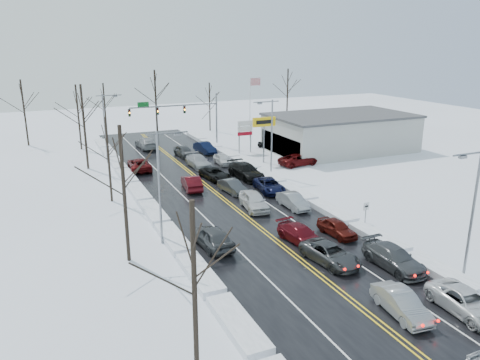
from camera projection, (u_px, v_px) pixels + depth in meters
name	position (u px, v px, depth m)	size (l,w,h in m)	color
ground	(240.00, 212.00, 43.97)	(160.00, 160.00, 0.00)	white
road_surface	(231.00, 205.00, 45.72)	(14.00, 84.00, 0.01)	black
snow_bank_left	(155.00, 217.00, 42.78)	(1.61, 72.00, 0.53)	white
snow_bank_right	(299.00, 195.00, 48.66)	(1.61, 72.00, 0.53)	white
traffic_signal_mast	(184.00, 112.00, 68.30)	(13.28, 0.39, 8.00)	slate
tires_plus_sign	(264.00, 125.00, 60.64)	(3.20, 0.34, 6.00)	slate
used_vehicles_sign	(245.00, 130.00, 66.39)	(2.20, 0.22, 4.65)	slate
speed_limit_sign	(366.00, 210.00, 39.66)	(0.55, 0.09, 2.35)	slate
flagpole	(251.00, 103.00, 74.47)	(1.87, 1.20, 10.00)	silver
dealership_building	(340.00, 132.00, 68.28)	(20.40, 12.40, 5.30)	#A8A8A3
streetlight_se	(472.00, 206.00, 29.88)	(3.20, 0.25, 9.00)	slate
streetlight_ne	(270.00, 132.00, 54.44)	(3.20, 0.25, 9.00)	slate
streetlight_sw	(162.00, 179.00, 35.74)	(3.20, 0.25, 9.00)	slate
streetlight_nw	(106.00, 123.00, 60.30)	(3.20, 0.25, 9.00)	slate
tree_left_a	(194.00, 259.00, 20.38)	(3.60, 3.60, 9.00)	#2D231C
tree_left_b	(122.00, 168.00, 32.27)	(4.00, 4.00, 10.00)	#2D231C
tree_left_c	(107.00, 143.00, 45.24)	(3.40, 3.40, 8.50)	#2D231C
tree_left_d	(83.00, 110.00, 56.85)	(4.20, 4.20, 10.50)	#2D231C
tree_left_e	(77.00, 104.00, 67.73)	(3.80, 3.80, 9.50)	#2D231C
tree_far_a	(23.00, 100.00, 70.11)	(4.00, 4.00, 10.00)	#2D231C
tree_far_b	(104.00, 100.00, 75.83)	(3.60, 3.60, 9.00)	#2D231C
tree_far_c	(155.00, 90.00, 76.77)	(4.40, 4.40, 11.00)	#2D231C
tree_far_d	(210.00, 97.00, 82.45)	(3.40, 3.40, 8.50)	#2D231C
tree_far_e	(288.00, 86.00, 88.68)	(4.20, 4.20, 10.50)	#2D231C
queued_car_1	(400.00, 314.00, 27.46)	(1.52, 4.35, 1.43)	gray
queued_car_2	(330.00, 262.00, 33.89)	(2.30, 5.00, 1.39)	#383A3D
queued_car_3	(300.00, 242.00, 37.28)	(1.93, 4.75, 1.38)	#550B12
queued_car_4	(254.00, 209.00, 44.74)	(1.95, 4.85, 1.65)	silver
queued_car_5	(233.00, 193.00, 49.50)	(1.46, 4.18, 1.38)	#383A3C
queued_car_6	(215.00, 179.00, 54.38)	(2.23, 4.83, 1.34)	black
queued_car_7	(198.00, 167.00, 59.68)	(2.12, 5.22, 1.52)	#979A9F
queued_car_8	(184.00, 156.00, 65.22)	(1.79, 4.46, 1.52)	#3D3F42
queued_car_10	(466.00, 313.00, 27.60)	(2.35, 5.09, 1.41)	silver
queued_car_11	(393.00, 267.00, 33.14)	(2.13, 5.25, 1.52)	#414347
queued_car_12	(337.00, 235.00, 38.65)	(1.59, 3.94, 1.34)	#450D09
queued_car_13	(293.00, 208.00, 45.05)	(1.49, 4.28, 1.41)	gray
queued_car_14	(269.00, 191.00, 49.96)	(2.30, 5.00, 1.39)	black
queued_car_15	(246.00, 178.00, 54.87)	(2.39, 5.89, 1.71)	black
queued_car_16	(223.00, 164.00, 61.00)	(1.63, 4.06, 1.38)	silver
queued_car_17	(205.00, 153.00, 67.28)	(1.63, 4.69, 1.54)	black
oncoming_car_0	(192.00, 189.00, 50.64)	(1.64, 4.71, 1.55)	#4A090F
oncoming_car_1	(140.00, 170.00, 58.18)	(2.55, 5.52, 1.53)	#4F0A0C
oncoming_car_2	(146.00, 148.00, 70.17)	(2.29, 5.64, 1.64)	gray
oncoming_car_3	(212.00, 247.00, 36.48)	(2.00, 4.98, 1.70)	#3C3E41
parked_car_0	(298.00, 165.00, 60.55)	(2.44, 5.30, 1.47)	#500A0B
parked_car_1	(310.00, 160.00, 63.25)	(1.89, 4.64, 1.35)	#424548
parked_car_2	(270.00, 149.00, 69.54)	(1.91, 4.75, 1.62)	black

